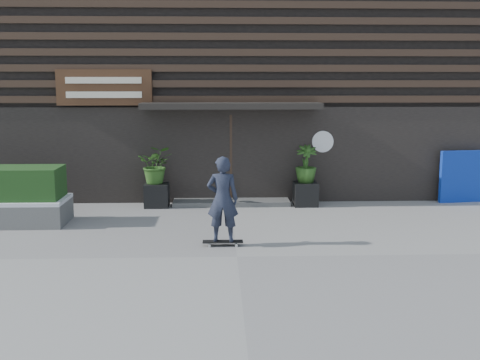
{
  "coord_description": "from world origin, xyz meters",
  "views": [
    {
      "loc": [
        -0.33,
        -10.18,
        3.12
      ],
      "look_at": [
        0.12,
        1.87,
        1.1
      ],
      "focal_mm": 43.56,
      "sensor_mm": 36.0,
      "label": 1
    }
  ],
  "objects_px": {
    "planter_pot_right": "(305,194)",
    "blue_tarp": "(466,176)",
    "planter_pot_left": "(157,195)",
    "skateboarder": "(223,199)"
  },
  "relations": [
    {
      "from": "planter_pot_right",
      "to": "blue_tarp",
      "type": "height_order",
      "value": "blue_tarp"
    },
    {
      "from": "planter_pot_left",
      "to": "blue_tarp",
      "type": "xyz_separation_m",
      "value": [
        8.09,
        0.3,
        0.38
      ]
    },
    {
      "from": "planter_pot_right",
      "to": "blue_tarp",
      "type": "distance_m",
      "value": 4.32
    },
    {
      "from": "planter_pot_left",
      "to": "blue_tarp",
      "type": "relative_size",
      "value": 0.41
    },
    {
      "from": "blue_tarp",
      "to": "skateboarder",
      "type": "xyz_separation_m",
      "value": [
        -6.45,
        -3.98,
        0.23
      ]
    },
    {
      "from": "planter_pot_left",
      "to": "blue_tarp",
      "type": "bearing_deg",
      "value": 2.12
    },
    {
      "from": "planter_pot_right",
      "to": "skateboarder",
      "type": "height_order",
      "value": "skateboarder"
    },
    {
      "from": "blue_tarp",
      "to": "skateboarder",
      "type": "bearing_deg",
      "value": -155.87
    },
    {
      "from": "planter_pot_left",
      "to": "skateboarder",
      "type": "height_order",
      "value": "skateboarder"
    },
    {
      "from": "planter_pot_left",
      "to": "planter_pot_right",
      "type": "height_order",
      "value": "same"
    }
  ]
}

